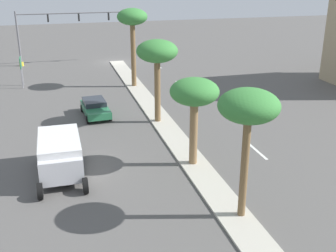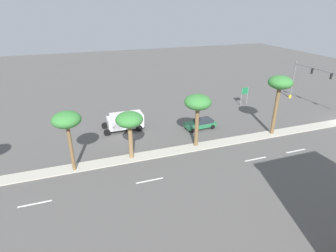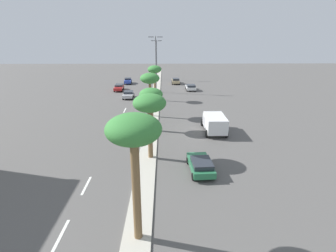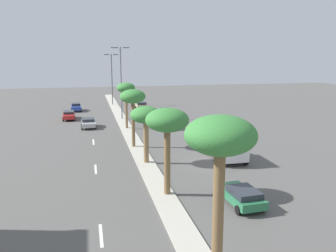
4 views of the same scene
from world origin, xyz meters
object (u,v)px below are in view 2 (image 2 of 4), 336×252
(palm_tree_center, at_px, (198,104))
(box_truck, at_px, (124,121))
(palm_tree_rear, at_px, (280,85))
(palm_tree_left, at_px, (67,121))
(traffic_signal_gantry, at_px, (311,79))
(directional_road_sign, at_px, (245,93))
(sedan_green_leading, at_px, (201,123))
(palm_tree_inboard, at_px, (129,121))

(palm_tree_center, xyz_separation_m, box_truck, (7.81, 7.48, -4.30))
(palm_tree_rear, xyz_separation_m, palm_tree_left, (-0.44, 25.61, -1.15))
(traffic_signal_gantry, relative_size, box_truck, 2.76)
(directional_road_sign, relative_size, palm_tree_left, 0.48)
(directional_road_sign, relative_size, palm_tree_rear, 0.40)
(sedan_green_leading, relative_size, box_truck, 0.79)
(directional_road_sign, xyz_separation_m, palm_tree_left, (-11.71, 28.60, 3.44))
(palm_tree_left, relative_size, box_truck, 1.16)
(palm_tree_inboard, distance_m, box_truck, 8.76)
(directional_road_sign, xyz_separation_m, box_truck, (-3.21, 21.64, -0.95))
(traffic_signal_gantry, bearing_deg, palm_tree_center, 107.35)
(palm_tree_center, bearing_deg, directional_road_sign, -52.11)
(palm_tree_rear, height_order, sedan_green_leading, palm_tree_rear)
(palm_tree_center, bearing_deg, traffic_signal_gantry, -72.65)
(traffic_signal_gantry, distance_m, box_truck, 32.44)
(palm_tree_rear, xyz_separation_m, palm_tree_center, (0.25, 11.18, -1.24))
(directional_road_sign, relative_size, palm_tree_inboard, 0.57)
(palm_tree_center, relative_size, sedan_green_leading, 1.48)
(palm_tree_rear, bearing_deg, sedan_green_leading, 59.21)
(palm_tree_rear, distance_m, palm_tree_center, 11.25)
(palm_tree_inboard, bearing_deg, box_truck, -4.86)
(palm_tree_inboard, bearing_deg, palm_tree_left, 93.98)
(traffic_signal_gantry, distance_m, sedan_green_leading, 22.42)
(traffic_signal_gantry, relative_size, palm_tree_center, 2.37)
(palm_tree_center, distance_m, box_truck, 11.64)
(traffic_signal_gantry, bearing_deg, palm_tree_inboard, 103.64)
(traffic_signal_gantry, relative_size, palm_tree_left, 2.38)
(traffic_signal_gantry, xyz_separation_m, palm_tree_rear, (-7.99, 13.62, 2.36))
(palm_tree_inboard, xyz_separation_m, palm_tree_left, (-0.44, 6.27, 1.04))
(palm_tree_rear, relative_size, palm_tree_inboard, 1.43)
(palm_tree_inboard, bearing_deg, palm_tree_center, -88.25)
(palm_tree_left, distance_m, box_truck, 11.82)
(palm_tree_center, relative_size, palm_tree_left, 1.00)
(palm_tree_center, bearing_deg, sedan_green_leading, -31.76)
(palm_tree_left, bearing_deg, box_truck, -39.30)
(palm_tree_rear, xyz_separation_m, sedan_green_leading, (4.93, 8.28, -6.10))
(directional_road_sign, xyz_separation_m, palm_tree_rear, (-11.27, 2.98, 4.59))
(traffic_signal_gantry, height_order, box_truck, traffic_signal_gantry)
(traffic_signal_gantry, bearing_deg, palm_tree_rear, 120.41)
(palm_tree_center, bearing_deg, palm_tree_rear, -91.26)
(palm_tree_rear, height_order, box_truck, palm_tree_rear)
(directional_road_sign, height_order, palm_tree_center, palm_tree_center)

